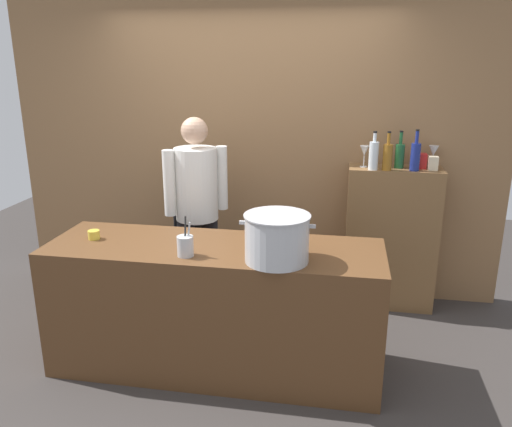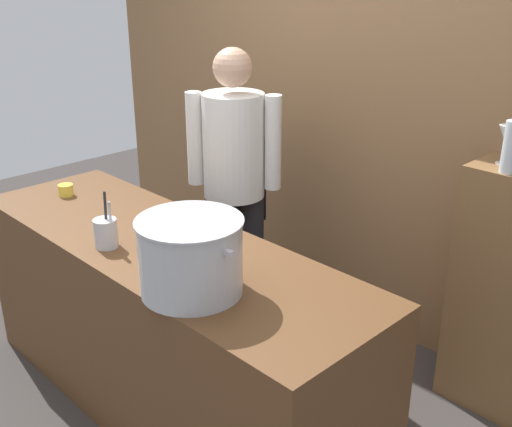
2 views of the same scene
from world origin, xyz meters
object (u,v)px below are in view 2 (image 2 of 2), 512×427
at_px(chef, 234,174).
at_px(wine_bottle_clear, 512,145).
at_px(butter_jar, 66,190).
at_px(wine_glass_short, 507,136).
at_px(utensil_crock, 106,233).
at_px(stockpot_large, 191,256).

distance_m(chef, wine_bottle_clear, 1.48).
relative_size(butter_jar, wine_glass_short, 0.45).
height_order(utensil_crock, butter_jar, utensil_crock).
bearing_deg(butter_jar, wine_bottle_clear, 29.79).
height_order(wine_bottle_clear, wine_glass_short, wine_bottle_clear).
height_order(chef, stockpot_large, chef).
height_order(utensil_crock, wine_glass_short, wine_glass_short).
relative_size(utensil_crock, wine_bottle_clear, 0.83).
bearing_deg(wine_glass_short, stockpot_large, -111.63).
height_order(stockpot_large, utensil_crock, stockpot_large).
bearing_deg(stockpot_large, wine_bottle_clear, 64.23).
relative_size(butter_jar, wine_bottle_clear, 0.26).
xyz_separation_m(butter_jar, wine_glass_short, (1.83, 1.18, 0.43)).
bearing_deg(wine_bottle_clear, chef, -166.71).
xyz_separation_m(stockpot_large, wine_glass_short, (0.54, 1.36, 0.31)).
bearing_deg(butter_jar, utensil_crock, -15.04).
bearing_deg(stockpot_large, wine_glass_short, 68.37).
relative_size(utensil_crock, wine_glass_short, 1.45).
height_order(stockpot_large, butter_jar, stockpot_large).
distance_m(chef, wine_glass_short, 1.44).
distance_m(stockpot_large, wine_glass_short, 1.49).
relative_size(stockpot_large, wine_bottle_clear, 1.49).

